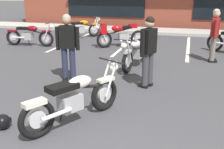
% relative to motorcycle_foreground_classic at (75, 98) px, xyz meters
% --- Properties ---
extents(ground_plane, '(80.00, 80.00, 0.00)m').
position_rel_motorcycle_foreground_classic_xyz_m(ground_plane, '(0.55, 2.03, -0.46)').
color(ground_plane, '#3D3D42').
extents(sidewalk_kerb, '(22.00, 1.80, 0.14)m').
position_rel_motorcycle_foreground_classic_xyz_m(sidewalk_kerb, '(0.55, 10.73, -0.39)').
color(sidewalk_kerb, '#A8A59E').
rests_on(sidewalk_kerb, ground_plane).
extents(painted_stall_lines, '(7.72, 4.80, 0.01)m').
position_rel_motorcycle_foreground_classic_xyz_m(painted_stall_lines, '(0.55, 7.13, -0.46)').
color(painted_stall_lines, silver).
rests_on(painted_stall_lines, ground_plane).
extents(motorcycle_foreground_classic, '(1.28, 1.91, 0.98)m').
position_rel_motorcycle_foreground_classic_xyz_m(motorcycle_foreground_classic, '(0.00, 0.00, 0.00)').
color(motorcycle_foreground_classic, black).
rests_on(motorcycle_foreground_classic, ground_plane).
extents(motorcycle_red_sportbike, '(1.48, 1.79, 0.98)m').
position_rel_motorcycle_foreground_classic_xyz_m(motorcycle_red_sportbike, '(-3.10, 7.93, 0.00)').
color(motorcycle_red_sportbike, black).
rests_on(motorcycle_red_sportbike, ground_plane).
extents(motorcycle_silver_naked, '(1.85, 1.39, 0.98)m').
position_rel_motorcycle_foreground_classic_xyz_m(motorcycle_silver_naked, '(-0.90, 6.45, 0.07)').
color(motorcycle_silver_naked, black).
rests_on(motorcycle_silver_naked, ground_plane).
extents(motorcycle_green_cafe_racer, '(0.77, 2.09, 0.98)m').
position_rel_motorcycle_foreground_classic_xyz_m(motorcycle_green_cafe_racer, '(0.35, 3.76, 0.00)').
color(motorcycle_green_cafe_racer, black).
rests_on(motorcycle_green_cafe_racer, ground_plane).
extents(motorcycle_orange_scrambler, '(2.11, 0.66, 0.98)m').
position_rel_motorcycle_foreground_classic_xyz_m(motorcycle_orange_scrambler, '(-4.44, 5.62, 0.00)').
color(motorcycle_orange_scrambler, black).
rests_on(motorcycle_orange_scrambler, ground_plane).
extents(person_in_black_shirt, '(0.28, 0.60, 1.68)m').
position_rel_motorcycle_foreground_classic_xyz_m(person_in_black_shirt, '(2.57, 5.03, 0.49)').
color(person_in_black_shirt, black).
rests_on(person_in_black_shirt, ground_plane).
extents(person_by_back_row, '(0.61, 0.34, 1.68)m').
position_rel_motorcycle_foreground_classic_xyz_m(person_by_back_row, '(-1.09, 2.10, 0.49)').
color(person_by_back_row, black).
rests_on(person_by_back_row, ground_plane).
extents(person_near_building, '(0.39, 0.59, 1.68)m').
position_rel_motorcycle_foreground_classic_xyz_m(person_near_building, '(0.93, 2.14, 0.49)').
color(person_near_building, black).
rests_on(person_near_building, ground_plane).
extents(helmet_on_pavement, '(0.26, 0.26, 0.26)m').
position_rel_motorcycle_foreground_classic_xyz_m(helmet_on_pavement, '(-1.09, -0.56, -0.33)').
color(helmet_on_pavement, black).
rests_on(helmet_on_pavement, ground_plane).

